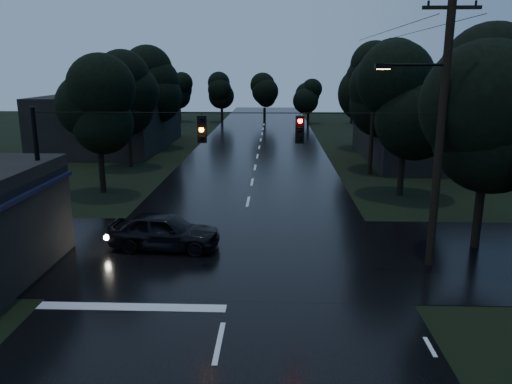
{
  "coord_description": "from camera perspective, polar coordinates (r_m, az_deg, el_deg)",
  "views": [
    {
      "loc": [
        1.49,
        -7.29,
        7.38
      ],
      "look_at": [
        0.72,
        13.02,
        2.32
      ],
      "focal_mm": 35.0,
      "sensor_mm": 36.0,
      "label": 1
    }
  ],
  "objects": [
    {
      "name": "main_road",
      "position": [
        38.05,
        -0.11,
        2.78
      ],
      "size": [
        12.0,
        120.0,
        0.02
      ],
      "primitive_type": "cube",
      "color": "black",
      "rests_on": "ground"
    },
    {
      "name": "cross_street",
      "position": [
        20.71,
        -2.1,
        -6.92
      ],
      "size": [
        60.0,
        9.0,
        0.02
      ],
      "primitive_type": "cube",
      "color": "black",
      "rests_on": "ground"
    },
    {
      "name": "building_far_right",
      "position": [
        43.46,
        19.01,
        6.37
      ],
      "size": [
        10.0,
        14.0,
        4.4
      ],
      "primitive_type": "cube",
      "color": "black",
      "rests_on": "ground"
    },
    {
      "name": "building_far_left",
      "position": [
        50.01,
        -16.03,
        7.83
      ],
      "size": [
        10.0,
        16.0,
        5.0
      ],
      "primitive_type": "cube",
      "color": "black",
      "rests_on": "ground"
    },
    {
      "name": "utility_pole_main",
      "position": [
        19.35,
        20.13,
        6.82
      ],
      "size": [
        3.5,
        0.3,
        10.0
      ],
      "color": "black",
      "rests_on": "ground"
    },
    {
      "name": "utility_pole_far",
      "position": [
        36.12,
        13.17,
        8.04
      ],
      "size": [
        2.0,
        0.3,
        7.5
      ],
      "color": "black",
      "rests_on": "ground"
    },
    {
      "name": "anchor_pole_left",
      "position": [
        20.85,
        -23.42,
        0.67
      ],
      "size": [
        0.18,
        0.18,
        6.0
      ],
      "primitive_type": "cylinder",
      "color": "black",
      "rests_on": "ground"
    },
    {
      "name": "span_signals",
      "position": [
        18.43,
        -0.75,
        7.3
      ],
      "size": [
        15.0,
        0.37,
        1.12
      ],
      "color": "black",
      "rests_on": "ground"
    },
    {
      "name": "tree_corner_near",
      "position": [
        22.05,
        25.21,
        9.05
      ],
      "size": [
        4.48,
        4.48,
        9.44
      ],
      "color": "black",
      "rests_on": "ground"
    },
    {
      "name": "tree_left_a",
      "position": [
        31.19,
        -17.72,
        9.39
      ],
      "size": [
        3.92,
        3.92,
        8.26
      ],
      "color": "black",
      "rests_on": "ground"
    },
    {
      "name": "tree_left_b",
      "position": [
        38.95,
        -14.64,
        10.93
      ],
      "size": [
        4.2,
        4.2,
        8.85
      ],
      "color": "black",
      "rests_on": "ground"
    },
    {
      "name": "tree_left_c",
      "position": [
        48.74,
        -11.97,
        12.04
      ],
      "size": [
        4.48,
        4.48,
        9.44
      ],
      "color": "black",
      "rests_on": "ground"
    },
    {
      "name": "tree_right_a",
      "position": [
        30.29,
        16.79,
        10.05
      ],
      "size": [
        4.2,
        4.2,
        8.85
      ],
      "color": "black",
      "rests_on": "ground"
    },
    {
      "name": "tree_right_b",
      "position": [
        38.19,
        14.74,
        11.44
      ],
      "size": [
        4.48,
        4.48,
        9.44
      ],
      "color": "black",
      "rests_on": "ground"
    },
    {
      "name": "tree_right_c",
      "position": [
        48.1,
        12.92,
        12.42
      ],
      "size": [
        4.76,
        4.76,
        10.03
      ],
      "color": "black",
      "rests_on": "ground"
    },
    {
      "name": "car",
      "position": [
        21.23,
        -10.4,
        -4.38
      ],
      "size": [
        4.74,
        2.22,
        1.57
      ],
      "primitive_type": "imported",
      "rotation": [
        0.0,
        0.0,
        1.49
      ],
      "color": "black",
      "rests_on": "ground"
    }
  ]
}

